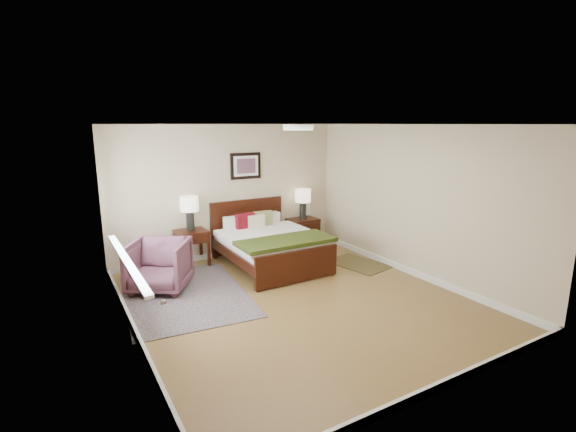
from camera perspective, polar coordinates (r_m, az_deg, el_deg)
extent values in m
plane|color=olive|center=(6.18, 1.27, -11.44)|extent=(5.00, 5.00, 0.00)
cube|color=#C0AA8B|center=(7.98, -8.10, 3.33)|extent=(4.50, 0.04, 2.50)
cube|color=#C0AA8B|center=(3.96, 20.75, -6.89)|extent=(4.50, 0.04, 2.50)
cube|color=#C0AA8B|center=(5.02, -21.16, -2.86)|extent=(0.04, 5.00, 2.50)
cube|color=#C0AA8B|center=(7.20, 16.79, 1.92)|extent=(0.04, 5.00, 2.50)
cube|color=white|center=(5.64, 1.39, 12.43)|extent=(4.50, 5.00, 0.02)
cube|color=silver|center=(5.67, -22.25, 0.30)|extent=(0.02, 2.72, 1.32)
cube|color=silver|center=(5.67, -22.10, 0.31)|extent=(0.01, 2.60, 1.20)
cube|color=silver|center=(5.83, -21.25, -5.71)|extent=(0.10, 2.72, 0.04)
cube|color=silver|center=(3.45, -15.80, -12.28)|extent=(0.01, 1.00, 2.18)
cube|color=brown|center=(3.47, -15.59, -12.86)|extent=(0.01, 0.90, 2.10)
cylinder|color=#999999|center=(3.83, -16.68, -11.23)|extent=(0.04, 0.04, 0.04)
cylinder|color=white|center=(5.64, 1.39, 12.03)|extent=(0.40, 0.40, 0.07)
cylinder|color=beige|center=(5.64, 1.39, 12.38)|extent=(0.44, 0.44, 0.01)
cube|color=black|center=(8.22, -5.59, -1.35)|extent=(1.50, 0.06, 1.05)
cube|color=black|center=(6.69, 1.30, -6.91)|extent=(1.50, 0.06, 0.53)
cube|color=black|center=(7.18, -7.56, -5.49)|extent=(0.06, 1.87, 0.17)
cube|color=black|center=(7.81, 2.13, -3.90)|extent=(0.06, 1.87, 0.17)
cube|color=silver|center=(7.43, -2.51, -3.78)|extent=(1.40, 1.85, 0.21)
cube|color=silver|center=(7.31, -2.16, -2.91)|extent=(1.58, 1.62, 0.09)
cube|color=#314012|center=(6.89, -0.25, -3.47)|extent=(1.62, 0.70, 0.07)
cube|color=silver|center=(7.85, -7.06, -0.93)|extent=(0.47, 0.18, 0.24)
cube|color=silver|center=(8.12, -2.80, -0.39)|extent=(0.47, 0.18, 0.24)
cube|color=#530910|center=(7.78, -5.89, -0.74)|extent=(0.37, 0.17, 0.30)
cube|color=olive|center=(7.94, -3.42, -0.43)|extent=(0.36, 0.16, 0.30)
cube|color=beige|center=(7.79, -4.39, -0.83)|extent=(0.32, 0.13, 0.26)
cube|color=black|center=(8.04, -5.82, 6.84)|extent=(0.62, 0.03, 0.50)
cube|color=silver|center=(8.02, -5.76, 6.82)|extent=(0.50, 0.01, 0.38)
cube|color=#A52D23|center=(8.01, -5.73, 6.82)|extent=(0.38, 0.01, 0.28)
cube|color=black|center=(7.63, -13.15, -2.12)|extent=(0.55, 0.49, 0.05)
cube|color=black|center=(7.45, -14.32, -5.10)|extent=(0.05, 0.05, 0.60)
cube|color=black|center=(7.59, -10.79, -4.61)|extent=(0.05, 0.05, 0.60)
cube|color=black|center=(7.85, -15.20, -4.25)|extent=(0.05, 0.05, 0.60)
cube|color=black|center=(7.98, -11.83, -3.80)|extent=(0.05, 0.05, 0.60)
cube|color=black|center=(7.44, -12.58, -3.25)|extent=(0.49, 0.03, 0.14)
cube|color=black|center=(8.60, 2.04, -0.53)|extent=(0.60, 0.45, 0.05)
cube|color=black|center=(8.37, 1.18, -2.96)|extent=(0.05, 0.05, 0.55)
cube|color=black|center=(8.66, 4.21, -2.47)|extent=(0.05, 0.05, 0.55)
cube|color=black|center=(8.69, -0.15, -2.37)|extent=(0.05, 0.05, 0.55)
cube|color=black|center=(8.97, 2.82, -1.92)|extent=(0.05, 0.05, 0.55)
cube|color=black|center=(8.45, 2.79, -1.47)|extent=(0.54, 0.03, 0.14)
cube|color=black|center=(8.70, 2.02, -3.27)|extent=(0.54, 0.39, 0.03)
cube|color=black|center=(8.70, 2.02, -3.08)|extent=(0.22, 0.28, 0.03)
cube|color=black|center=(8.69, 2.02, -2.85)|extent=(0.22, 0.28, 0.03)
cube|color=black|center=(8.68, 2.03, -2.63)|extent=(0.22, 0.28, 0.03)
cube|color=black|center=(8.67, 2.03, -2.41)|extent=(0.22, 0.28, 0.03)
cube|color=black|center=(8.66, 2.03, -2.19)|extent=(0.22, 0.28, 0.03)
cube|color=black|center=(8.65, 2.03, -1.96)|extent=(0.22, 0.28, 0.03)
cylinder|color=black|center=(7.58, -13.22, -0.73)|extent=(0.14, 0.14, 0.32)
cylinder|color=black|center=(7.54, -13.29, 0.61)|extent=(0.02, 0.02, 0.06)
cylinder|color=beige|center=(7.52, -13.34, 1.65)|extent=(0.32, 0.32, 0.26)
cylinder|color=black|center=(8.56, 2.05, 0.71)|extent=(0.14, 0.14, 0.32)
cylinder|color=black|center=(8.52, 2.06, 1.89)|extent=(0.02, 0.02, 0.06)
cylinder|color=beige|center=(8.50, 2.07, 2.82)|extent=(0.32, 0.32, 0.26)
imported|color=brown|center=(6.70, -17.23, -6.49)|extent=(1.17, 1.17, 0.78)
cube|color=#0C0D40|center=(6.53, -13.84, -10.41)|extent=(1.92, 2.55, 0.01)
cube|color=black|center=(7.77, 9.61, -6.45)|extent=(0.92, 1.19, 0.01)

